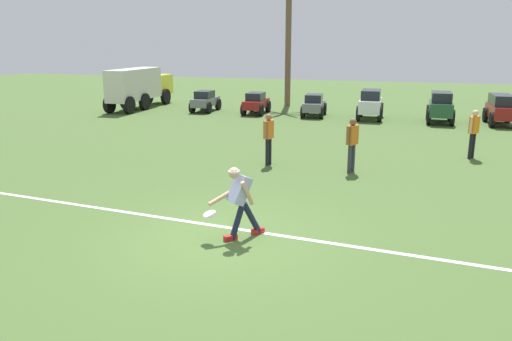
# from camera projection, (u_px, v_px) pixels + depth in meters

# --- Properties ---
(ground_plane) EXTENTS (80.00, 80.00, 0.00)m
(ground_plane) POSITION_uv_depth(u_px,v_px,m) (222.00, 238.00, 9.54)
(ground_plane) COLOR #46622D
(field_line_paint) EXTENTS (27.60, 2.36, 0.01)m
(field_line_paint) POSITION_uv_depth(u_px,v_px,m) (232.00, 228.00, 10.04)
(field_line_paint) COLOR white
(field_line_paint) RESTS_ON ground_plane
(frisbee_thrower) EXTENTS (0.91, 0.80, 1.41)m
(frisbee_thrower) POSITION_uv_depth(u_px,v_px,m) (240.00, 198.00, 9.36)
(frisbee_thrower) COLOR #191E38
(frisbee_thrower) RESTS_ON ground_plane
(frisbee_in_flight) EXTENTS (0.35, 0.34, 0.10)m
(frisbee_in_flight) POSITION_uv_depth(u_px,v_px,m) (210.00, 214.00, 9.30)
(frisbee_in_flight) COLOR white
(teammate_near_sideline) EXTENTS (0.33, 0.48, 1.56)m
(teammate_near_sideline) POSITION_uv_depth(u_px,v_px,m) (352.00, 140.00, 14.08)
(teammate_near_sideline) COLOR #33333D
(teammate_near_sideline) RESTS_ON ground_plane
(teammate_midfield) EXTENTS (0.25, 0.50, 1.56)m
(teammate_midfield) POSITION_uv_depth(u_px,v_px,m) (269.00, 134.00, 14.96)
(teammate_midfield) COLOR black
(teammate_midfield) RESTS_ON ground_plane
(teammate_deep) EXTENTS (0.35, 0.46, 1.56)m
(teammate_deep) POSITION_uv_depth(u_px,v_px,m) (474.00, 129.00, 15.78)
(teammate_deep) COLOR black
(teammate_deep) RESTS_ON ground_plane
(parked_car_slot_a) EXTENTS (1.18, 2.24, 1.10)m
(parked_car_slot_a) POSITION_uv_depth(u_px,v_px,m) (205.00, 101.00, 26.58)
(parked_car_slot_a) COLOR slate
(parked_car_slot_a) RESTS_ON ground_plane
(parked_car_slot_b) EXTENTS (1.17, 2.24, 1.10)m
(parked_car_slot_b) POSITION_uv_depth(u_px,v_px,m) (256.00, 103.00, 25.66)
(parked_car_slot_b) COLOR maroon
(parked_car_slot_b) RESTS_ON ground_plane
(parked_car_slot_c) EXTENTS (1.24, 2.26, 1.10)m
(parked_car_slot_c) POSITION_uv_depth(u_px,v_px,m) (314.00, 105.00, 24.84)
(parked_car_slot_c) COLOR slate
(parked_car_slot_c) RESTS_ON ground_plane
(parked_car_slot_d) EXTENTS (1.23, 2.38, 1.40)m
(parked_car_slot_d) POSITION_uv_depth(u_px,v_px,m) (371.00, 104.00, 23.86)
(parked_car_slot_d) COLOR silver
(parked_car_slot_d) RESTS_ON ground_plane
(parked_car_slot_e) EXTENTS (1.17, 2.35, 1.40)m
(parked_car_slot_e) POSITION_uv_depth(u_px,v_px,m) (441.00, 107.00, 22.84)
(parked_car_slot_e) COLOR #235133
(parked_car_slot_e) RESTS_ON ground_plane
(parked_car_slot_f) EXTENTS (1.24, 2.44, 1.34)m
(parked_car_slot_f) POSITION_uv_depth(u_px,v_px,m) (501.00, 109.00, 22.26)
(parked_car_slot_f) COLOR maroon
(parked_car_slot_f) RESTS_ON ground_plane
(box_truck) EXTENTS (1.54, 5.93, 2.20)m
(box_truck) POSITION_uv_depth(u_px,v_px,m) (139.00, 86.00, 27.70)
(box_truck) COLOR yellow
(box_truck) RESTS_ON ground_plane
(palm_tree_far_left) EXTENTS (3.33, 3.42, 7.08)m
(palm_tree_far_left) POSITION_uv_depth(u_px,v_px,m) (288.00, 30.00, 28.10)
(palm_tree_far_left) COLOR brown
(palm_tree_far_left) RESTS_ON ground_plane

